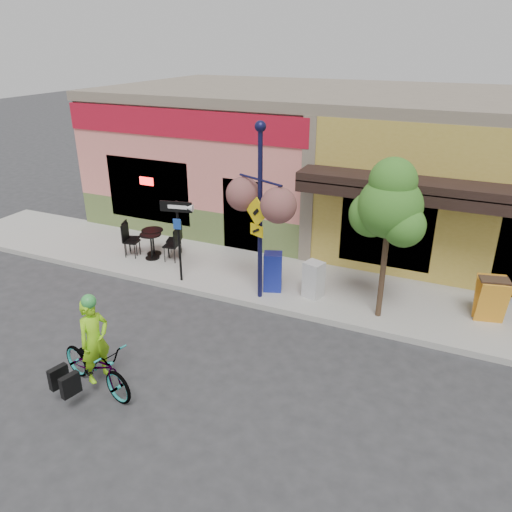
{
  "coord_description": "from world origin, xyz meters",
  "views": [
    {
      "loc": [
        3.13,
        -9.12,
        6.04
      ],
      "look_at": [
        -1.22,
        0.5,
        1.4
      ],
      "focal_mm": 35.0,
      "sensor_mm": 36.0,
      "label": 1
    }
  ],
  "objects_px": {
    "building": "(376,162)",
    "newspaper_box_blue": "(273,272)",
    "lamp_post": "(260,215)",
    "street_tree": "(386,241)",
    "one_way_sign": "(179,242)",
    "bicycle": "(96,365)",
    "cyclist_rider": "(96,352)",
    "newspaper_box_grey": "(313,280)"
  },
  "relations": [
    {
      "from": "building",
      "to": "newspaper_box_blue",
      "type": "height_order",
      "value": "building"
    },
    {
      "from": "building",
      "to": "lamp_post",
      "type": "xyz_separation_m",
      "value": [
        -1.29,
        -6.63,
        0.04
      ]
    },
    {
      "from": "lamp_post",
      "to": "street_tree",
      "type": "height_order",
      "value": "lamp_post"
    },
    {
      "from": "building",
      "to": "street_tree",
      "type": "bearing_deg",
      "value": -76.03
    },
    {
      "from": "lamp_post",
      "to": "one_way_sign",
      "type": "distance_m",
      "value": 2.48
    },
    {
      "from": "bicycle",
      "to": "street_tree",
      "type": "bearing_deg",
      "value": -29.11
    },
    {
      "from": "cyclist_rider",
      "to": "building",
      "type": "bearing_deg",
      "value": 0.28
    },
    {
      "from": "cyclist_rider",
      "to": "newspaper_box_blue",
      "type": "xyz_separation_m",
      "value": [
        1.49,
        4.77,
        -0.16
      ]
    },
    {
      "from": "newspaper_box_grey",
      "to": "cyclist_rider",
      "type": "bearing_deg",
      "value": -100.31
    },
    {
      "from": "newspaper_box_blue",
      "to": "cyclist_rider",
      "type": "bearing_deg",
      "value": -127.04
    },
    {
      "from": "bicycle",
      "to": "lamp_post",
      "type": "bearing_deg",
      "value": -4.13
    },
    {
      "from": "building",
      "to": "one_way_sign",
      "type": "height_order",
      "value": "building"
    },
    {
      "from": "newspaper_box_grey",
      "to": "newspaper_box_blue",
      "type": "bearing_deg",
      "value": -159.06
    },
    {
      "from": "building",
      "to": "lamp_post",
      "type": "bearing_deg",
      "value": -101.0
    },
    {
      "from": "bicycle",
      "to": "lamp_post",
      "type": "height_order",
      "value": "lamp_post"
    },
    {
      "from": "cyclist_rider",
      "to": "newspaper_box_grey",
      "type": "relative_size",
      "value": 1.77
    },
    {
      "from": "newspaper_box_grey",
      "to": "lamp_post",
      "type": "bearing_deg",
      "value": -138.47
    },
    {
      "from": "cyclist_rider",
      "to": "newspaper_box_blue",
      "type": "distance_m",
      "value": 4.99
    },
    {
      "from": "street_tree",
      "to": "newspaper_box_grey",
      "type": "bearing_deg",
      "value": 171.36
    },
    {
      "from": "building",
      "to": "newspaper_box_grey",
      "type": "height_order",
      "value": "building"
    },
    {
      "from": "street_tree",
      "to": "cyclist_rider",
      "type": "bearing_deg",
      "value": -132.58
    },
    {
      "from": "newspaper_box_blue",
      "to": "newspaper_box_grey",
      "type": "height_order",
      "value": "newspaper_box_blue"
    },
    {
      "from": "cyclist_rider",
      "to": "newspaper_box_grey",
      "type": "height_order",
      "value": "cyclist_rider"
    },
    {
      "from": "one_way_sign",
      "to": "building",
      "type": "bearing_deg",
      "value": 49.69
    },
    {
      "from": "newspaper_box_blue",
      "to": "newspaper_box_grey",
      "type": "xyz_separation_m",
      "value": [
        1.05,
        0.07,
        -0.04
      ]
    },
    {
      "from": "bicycle",
      "to": "newspaper_box_grey",
      "type": "relative_size",
      "value": 2.09
    },
    {
      "from": "newspaper_box_blue",
      "to": "bicycle",
      "type": "bearing_deg",
      "value": -127.59
    },
    {
      "from": "lamp_post",
      "to": "street_tree",
      "type": "distance_m",
      "value": 2.89
    },
    {
      "from": "cyclist_rider",
      "to": "newspaper_box_blue",
      "type": "relative_size",
      "value": 1.63
    },
    {
      "from": "one_way_sign",
      "to": "street_tree",
      "type": "height_order",
      "value": "street_tree"
    },
    {
      "from": "lamp_post",
      "to": "newspaper_box_blue",
      "type": "relative_size",
      "value": 4.28
    },
    {
      "from": "newspaper_box_grey",
      "to": "one_way_sign",
      "type": "bearing_deg",
      "value": -153.27
    },
    {
      "from": "bicycle",
      "to": "one_way_sign",
      "type": "distance_m",
      "value": 4.41
    },
    {
      "from": "bicycle",
      "to": "lamp_post",
      "type": "relative_size",
      "value": 0.45
    },
    {
      "from": "bicycle",
      "to": "street_tree",
      "type": "height_order",
      "value": "street_tree"
    },
    {
      "from": "one_way_sign",
      "to": "street_tree",
      "type": "bearing_deg",
      "value": -8.79
    },
    {
      "from": "one_way_sign",
      "to": "newspaper_box_grey",
      "type": "relative_size",
      "value": 2.38
    },
    {
      "from": "cyclist_rider",
      "to": "street_tree",
      "type": "relative_size",
      "value": 0.44
    },
    {
      "from": "one_way_sign",
      "to": "newspaper_box_blue",
      "type": "distance_m",
      "value": 2.52
    },
    {
      "from": "newspaper_box_blue",
      "to": "one_way_sign",
      "type": "bearing_deg",
      "value": 172.09
    },
    {
      "from": "one_way_sign",
      "to": "street_tree",
      "type": "xyz_separation_m",
      "value": [
        5.12,
        0.31,
        0.77
      ]
    },
    {
      "from": "newspaper_box_blue",
      "to": "building",
      "type": "bearing_deg",
      "value": 59.75
    }
  ]
}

